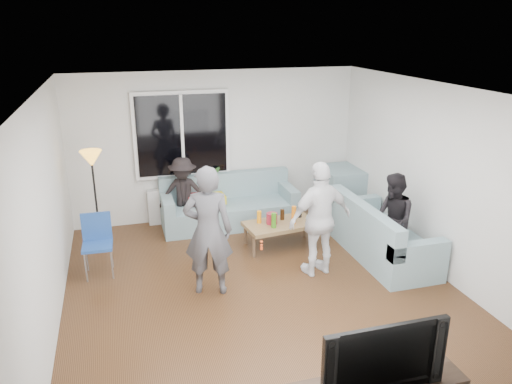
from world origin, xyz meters
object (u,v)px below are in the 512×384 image
object	(u,v)px
sofa_right_section	(383,230)
floor_lamp	(96,201)
television	(378,351)
player_right	(320,219)
player_left	(208,231)
spectator_back	(183,194)
spectator_right	(393,220)
sofa_back_section	(229,202)
coffee_table	(280,235)
side_chair	(98,246)

from	to	relation	value
sofa_right_section	floor_lamp	bearing A→B (deg)	70.52
television	player_right	bearing A→B (deg)	76.84
floor_lamp	player_left	distance (m)	2.23
player_right	spectator_back	distance (m)	2.61
player_right	floor_lamp	bearing A→B (deg)	-39.32
spectator_right	sofa_right_section	bearing A→B (deg)	-170.05
spectator_right	television	bearing A→B (deg)	-22.91
sofa_back_section	spectator_back	world-z (taller)	spectator_back
coffee_table	player_left	bearing A→B (deg)	-141.82
floor_lamp	television	size ratio (longest dim) A/B	1.42
sofa_back_section	television	xyz separation A→B (m)	(0.16, -4.77, 0.33)
sofa_right_section	coffee_table	size ratio (longest dim) A/B	1.82
side_chair	spectator_back	size ratio (longest dim) A/B	0.69
coffee_table	spectator_right	size ratio (longest dim) A/B	0.82
side_chair	sofa_right_section	bearing A→B (deg)	-6.05
television	sofa_back_section	bearing A→B (deg)	91.97
sofa_right_section	side_chair	distance (m)	4.11
coffee_table	player_left	world-z (taller)	player_left
floor_lamp	spectator_back	xyz separation A→B (m)	(1.38, 0.42, -0.15)
sofa_back_section	sofa_right_section	world-z (taller)	same
side_chair	player_right	distance (m)	3.08
floor_lamp	spectator_right	bearing A→B (deg)	-22.27
spectator_right	television	size ratio (longest dim) A/B	1.22
player_right	spectator_back	world-z (taller)	player_right
side_chair	floor_lamp	bearing A→B (deg)	91.77
sofa_back_section	sofa_right_section	distance (m)	2.65
player_left	spectator_right	xyz separation A→B (m)	(2.68, 0.08, -0.18)
player_left	spectator_right	bearing A→B (deg)	-162.88
sofa_back_section	side_chair	xyz separation A→B (m)	(-2.15, -1.27, 0.01)
side_chair	spectator_right	xyz separation A→B (m)	(4.07, -0.79, 0.24)
floor_lamp	spectator_right	distance (m)	4.40
sofa_back_section	side_chair	world-z (taller)	side_chair
spectator_back	television	bearing A→B (deg)	-62.39
coffee_table	television	distance (m)	3.74
sofa_right_section	television	size ratio (longest dim) A/B	1.82
sofa_right_section	coffee_table	distance (m)	1.56
spectator_back	coffee_table	bearing A→B (deg)	-23.38
coffee_table	spectator_right	world-z (taller)	spectator_right
side_chair	floor_lamp	distance (m)	0.95
coffee_table	sofa_right_section	bearing A→B (deg)	-28.50
floor_lamp	coffee_table	bearing A→B (deg)	-14.52
floor_lamp	player_left	xyz separation A→B (m)	(1.39, -1.74, 0.07)
player_right	television	world-z (taller)	player_right
sofa_back_section	spectator_right	bearing A→B (deg)	-46.94
sofa_back_section	floor_lamp	distance (m)	2.21
sofa_back_section	spectator_back	xyz separation A→B (m)	(-0.78, 0.03, 0.20)
player_left	player_right	distance (m)	1.57
player_right	spectator_back	size ratio (longest dim) A/B	1.29
coffee_table	floor_lamp	xyz separation A→B (m)	(-2.71, 0.70, 0.58)
sofa_back_section	sofa_right_section	bearing A→B (deg)	-43.58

